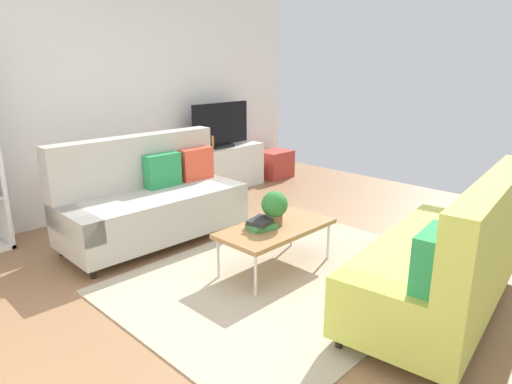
{
  "coord_description": "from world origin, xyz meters",
  "views": [
    {
      "loc": [
        -2.7,
        -2.48,
        1.87
      ],
      "look_at": [
        0.28,
        0.43,
        0.65
      ],
      "focal_mm": 31.8,
      "sensor_mm": 36.0,
      "label": 1
    }
  ],
  "objects_px": {
    "couch_beige": "(152,200)",
    "table_book_0": "(261,227)",
    "tv": "(221,126)",
    "bottle_0": "(201,144)",
    "couch_green": "(446,261)",
    "potted_plant": "(275,207)",
    "coffee_table": "(276,229)",
    "bottle_2": "(212,142)",
    "vase_0": "(186,146)",
    "storage_trunk": "(275,164)",
    "tv_console": "(221,168)",
    "bottle_1": "(207,142)"
  },
  "relations": [
    {
      "from": "bottle_0",
      "to": "couch_green",
      "type": "bearing_deg",
      "value": -101.26
    },
    {
      "from": "tv",
      "to": "bottle_0",
      "type": "distance_m",
      "value": 0.45
    },
    {
      "from": "bottle_0",
      "to": "couch_beige",
      "type": "bearing_deg",
      "value": -147.16
    },
    {
      "from": "tv_console",
      "to": "bottle_1",
      "type": "relative_size",
      "value": 5.92
    },
    {
      "from": "coffee_table",
      "to": "bottle_0",
      "type": "height_order",
      "value": "bottle_0"
    },
    {
      "from": "tv_console",
      "to": "tv",
      "type": "distance_m",
      "value": 0.63
    },
    {
      "from": "potted_plant",
      "to": "vase_0",
      "type": "relative_size",
      "value": 2.03
    },
    {
      "from": "potted_plant",
      "to": "bottle_1",
      "type": "distance_m",
      "value": 2.59
    },
    {
      "from": "storage_trunk",
      "to": "potted_plant",
      "type": "xyz_separation_m",
      "value": [
        -2.53,
        -2.26,
        0.38
      ]
    },
    {
      "from": "tv",
      "to": "bottle_0",
      "type": "height_order",
      "value": "tv"
    },
    {
      "from": "couch_beige",
      "to": "potted_plant",
      "type": "bearing_deg",
      "value": 106.63
    },
    {
      "from": "bottle_2",
      "to": "tv",
      "type": "bearing_deg",
      "value": 6.31
    },
    {
      "from": "bottle_2",
      "to": "vase_0",
      "type": "bearing_deg",
      "value": 167.29
    },
    {
      "from": "tv_console",
      "to": "bottle_0",
      "type": "height_order",
      "value": "bottle_0"
    },
    {
      "from": "couch_green",
      "to": "storage_trunk",
      "type": "distance_m",
      "value": 4.33
    },
    {
      "from": "storage_trunk",
      "to": "bottle_1",
      "type": "bearing_deg",
      "value": 177.51
    },
    {
      "from": "bottle_2",
      "to": "coffee_table",
      "type": "bearing_deg",
      "value": -118.16
    },
    {
      "from": "potted_plant",
      "to": "bottle_0",
      "type": "relative_size",
      "value": 1.72
    },
    {
      "from": "vase_0",
      "to": "bottle_0",
      "type": "relative_size",
      "value": 0.85
    },
    {
      "from": "couch_beige",
      "to": "potted_plant",
      "type": "height_order",
      "value": "couch_beige"
    },
    {
      "from": "couch_green",
      "to": "coffee_table",
      "type": "xyz_separation_m",
      "value": [
        -0.3,
        1.42,
        -0.05
      ]
    },
    {
      "from": "couch_beige",
      "to": "tv_console",
      "type": "height_order",
      "value": "couch_beige"
    },
    {
      "from": "potted_plant",
      "to": "vase_0",
      "type": "distance_m",
      "value": 2.56
    },
    {
      "from": "vase_0",
      "to": "bottle_1",
      "type": "bearing_deg",
      "value": -16.67
    },
    {
      "from": "couch_beige",
      "to": "table_book_0",
      "type": "relative_size",
      "value": 7.99
    },
    {
      "from": "storage_trunk",
      "to": "vase_0",
      "type": "bearing_deg",
      "value": 174.9
    },
    {
      "from": "storage_trunk",
      "to": "bottle_1",
      "type": "xyz_separation_m",
      "value": [
        -1.38,
        0.06,
        0.54
      ]
    },
    {
      "from": "storage_trunk",
      "to": "bottle_1",
      "type": "relative_size",
      "value": 2.2
    },
    {
      "from": "tv",
      "to": "bottle_2",
      "type": "height_order",
      "value": "tv"
    },
    {
      "from": "bottle_2",
      "to": "storage_trunk",
      "type": "bearing_deg",
      "value": -2.68
    },
    {
      "from": "couch_beige",
      "to": "couch_green",
      "type": "xyz_separation_m",
      "value": [
        0.68,
        -2.84,
        -0.01
      ]
    },
    {
      "from": "tv_console",
      "to": "vase_0",
      "type": "distance_m",
      "value": 0.71
    },
    {
      "from": "vase_0",
      "to": "bottle_2",
      "type": "height_order",
      "value": "bottle_2"
    },
    {
      "from": "bottle_2",
      "to": "bottle_1",
      "type": "bearing_deg",
      "value": 180.0
    },
    {
      "from": "potted_plant",
      "to": "couch_green",
      "type": "bearing_deg",
      "value": -78.58
    },
    {
      "from": "tv",
      "to": "potted_plant",
      "type": "distance_m",
      "value": 2.76
    },
    {
      "from": "storage_trunk",
      "to": "couch_green",
      "type": "bearing_deg",
      "value": -121.16
    },
    {
      "from": "coffee_table",
      "to": "table_book_0",
      "type": "bearing_deg",
      "value": 159.45
    },
    {
      "from": "bottle_0",
      "to": "bottle_1",
      "type": "relative_size",
      "value": 0.79
    },
    {
      "from": "storage_trunk",
      "to": "coffee_table",
      "type": "bearing_deg",
      "value": -138.01
    },
    {
      "from": "potted_plant",
      "to": "vase_0",
      "type": "xyz_separation_m",
      "value": [
        0.85,
        2.41,
        0.12
      ]
    },
    {
      "from": "storage_trunk",
      "to": "bottle_0",
      "type": "relative_size",
      "value": 2.78
    },
    {
      "from": "coffee_table",
      "to": "bottle_0",
      "type": "bearing_deg",
      "value": 65.96
    },
    {
      "from": "tv_console",
      "to": "vase_0",
      "type": "height_order",
      "value": "vase_0"
    },
    {
      "from": "couch_beige",
      "to": "potted_plant",
      "type": "relative_size",
      "value": 5.96
    },
    {
      "from": "couch_beige",
      "to": "tv_console",
      "type": "bearing_deg",
      "value": -150.88
    },
    {
      "from": "storage_trunk",
      "to": "table_book_0",
      "type": "distance_m",
      "value": 3.49
    },
    {
      "from": "tv",
      "to": "bottle_1",
      "type": "xyz_separation_m",
      "value": [
        -0.28,
        -0.02,
        -0.19
      ]
    },
    {
      "from": "couch_green",
      "to": "potted_plant",
      "type": "distance_m",
      "value": 1.48
    },
    {
      "from": "couch_beige",
      "to": "coffee_table",
      "type": "bearing_deg",
      "value": 106.26
    }
  ]
}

